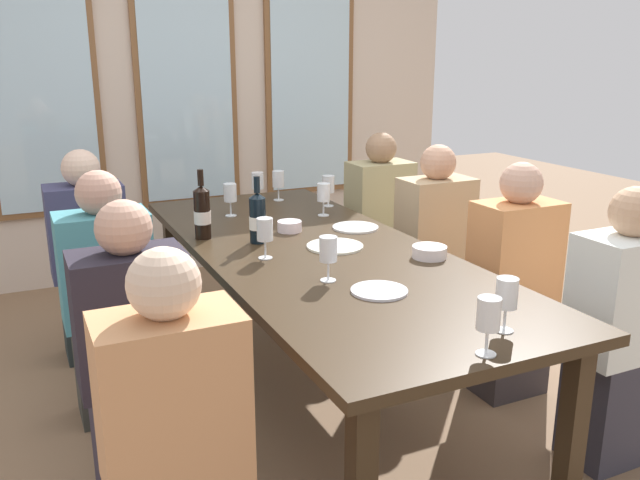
{
  "coord_description": "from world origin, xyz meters",
  "views": [
    {
      "loc": [
        -1.18,
        -2.54,
        1.58
      ],
      "look_at": [
        0.0,
        -0.03,
        0.79
      ],
      "focal_mm": 37.23,
      "sensor_mm": 36.0,
      "label": 1
    }
  ],
  "objects_px": {
    "seated_person_6": "(135,362)",
    "seated_person_7": "(513,287)",
    "wine_glass_7": "(328,185)",
    "seated_person_5": "(619,336)",
    "tasting_bowl_0": "(429,252)",
    "dining_table": "(317,263)",
    "seated_person_1": "(434,251)",
    "wine_glass_6": "(265,230)",
    "seated_person_4": "(175,454)",
    "white_plate_2": "(379,291)",
    "wine_glass_4": "(258,182)",
    "white_plate_0": "(355,227)",
    "tasting_bowl_1": "(290,226)",
    "wine_glass_1": "(230,194)",
    "seated_person_3": "(379,226)",
    "wine_bottle_1": "(258,218)",
    "seated_person_0": "(109,303)",
    "white_plate_1": "(335,246)",
    "wine_glass_3": "(328,250)",
    "wine_bottle_0": "(202,212)",
    "wine_glass_2": "(278,181)",
    "wine_glass_0": "(323,193)",
    "seated_person_2": "(90,261)",
    "wine_glass_5": "(489,315)",
    "wine_glass_8": "(507,296)"
  },
  "relations": [
    {
      "from": "wine_glass_7",
      "to": "seated_person_5",
      "type": "height_order",
      "value": "seated_person_5"
    },
    {
      "from": "tasting_bowl_0",
      "to": "tasting_bowl_1",
      "type": "distance_m",
      "value": 0.74
    },
    {
      "from": "wine_glass_3",
      "to": "wine_glass_6",
      "type": "xyz_separation_m",
      "value": [
        -0.11,
        0.37,
        0.0
      ]
    },
    {
      "from": "white_plate_2",
      "to": "seated_person_5",
      "type": "relative_size",
      "value": 0.19
    },
    {
      "from": "white_plate_0",
      "to": "white_plate_2",
      "type": "distance_m",
      "value": 0.9
    },
    {
      "from": "seated_person_3",
      "to": "seated_person_7",
      "type": "bearing_deg",
      "value": -90.0
    },
    {
      "from": "tasting_bowl_0",
      "to": "seated_person_5",
      "type": "bearing_deg",
      "value": -50.26
    },
    {
      "from": "white_plate_2",
      "to": "seated_person_1",
      "type": "distance_m",
      "value": 1.3
    },
    {
      "from": "wine_glass_1",
      "to": "seated_person_3",
      "type": "distance_m",
      "value": 1.09
    },
    {
      "from": "wine_glass_7",
      "to": "seated_person_3",
      "type": "distance_m",
      "value": 0.6
    },
    {
      "from": "white_plate_2",
      "to": "wine_glass_5",
      "type": "height_order",
      "value": "wine_glass_5"
    },
    {
      "from": "seated_person_0",
      "to": "seated_person_5",
      "type": "relative_size",
      "value": 1.0
    },
    {
      "from": "white_plate_0",
      "to": "white_plate_1",
      "type": "height_order",
      "value": "same"
    },
    {
      "from": "wine_bottle_1",
      "to": "seated_person_3",
      "type": "bearing_deg",
      "value": 34.4
    },
    {
      "from": "seated_person_6",
      "to": "wine_glass_2",
      "type": "bearing_deg",
      "value": 51.1
    },
    {
      "from": "wine_glass_0",
      "to": "wine_glass_7",
      "type": "distance_m",
      "value": 0.23
    },
    {
      "from": "tasting_bowl_0",
      "to": "wine_glass_3",
      "type": "height_order",
      "value": "wine_glass_3"
    },
    {
      "from": "wine_glass_2",
      "to": "wine_glass_5",
      "type": "bearing_deg",
      "value": -95.88
    },
    {
      "from": "white_plate_2",
      "to": "seated_person_4",
      "type": "relative_size",
      "value": 0.19
    },
    {
      "from": "white_plate_0",
      "to": "seated_person_2",
      "type": "height_order",
      "value": "seated_person_2"
    },
    {
      "from": "tasting_bowl_0",
      "to": "seated_person_5",
      "type": "relative_size",
      "value": 0.13
    },
    {
      "from": "seated_person_4",
      "to": "white_plate_2",
      "type": "bearing_deg",
      "value": 23.2
    },
    {
      "from": "wine_glass_6",
      "to": "seated_person_5",
      "type": "height_order",
      "value": "seated_person_5"
    },
    {
      "from": "white_plate_2",
      "to": "wine_bottle_0",
      "type": "distance_m",
      "value": 1.05
    },
    {
      "from": "wine_glass_1",
      "to": "wine_glass_5",
      "type": "height_order",
      "value": "same"
    },
    {
      "from": "white_plate_1",
      "to": "wine_bottle_0",
      "type": "bearing_deg",
      "value": 141.18
    },
    {
      "from": "white_plate_0",
      "to": "seated_person_2",
      "type": "distance_m",
      "value": 1.4
    },
    {
      "from": "white_plate_1",
      "to": "wine_glass_1",
      "type": "relative_size",
      "value": 1.45
    },
    {
      "from": "wine_glass_1",
      "to": "seated_person_4",
      "type": "distance_m",
      "value": 1.87
    },
    {
      "from": "wine_glass_8",
      "to": "seated_person_6",
      "type": "xyz_separation_m",
      "value": [
        -1.02,
        0.72,
        -0.33
      ]
    },
    {
      "from": "wine_glass_1",
      "to": "wine_glass_6",
      "type": "xyz_separation_m",
      "value": [
        -0.1,
        -0.78,
        0.0
      ]
    },
    {
      "from": "wine_glass_0",
      "to": "wine_glass_7",
      "type": "height_order",
      "value": "same"
    },
    {
      "from": "wine_bottle_0",
      "to": "tasting_bowl_1",
      "type": "bearing_deg",
      "value": -7.89
    },
    {
      "from": "wine_glass_6",
      "to": "white_plate_1",
      "type": "bearing_deg",
      "value": 3.67
    },
    {
      "from": "wine_bottle_1",
      "to": "white_plate_2",
      "type": "bearing_deg",
      "value": -77.79
    },
    {
      "from": "white_plate_2",
      "to": "wine_bottle_0",
      "type": "relative_size",
      "value": 0.64
    },
    {
      "from": "wine_glass_2",
      "to": "seated_person_4",
      "type": "bearing_deg",
      "value": -119.02
    },
    {
      "from": "seated_person_6",
      "to": "seated_person_7",
      "type": "bearing_deg",
      "value": 1.43
    },
    {
      "from": "seated_person_1",
      "to": "wine_glass_7",
      "type": "bearing_deg",
      "value": 138.45
    },
    {
      "from": "tasting_bowl_0",
      "to": "dining_table",
      "type": "bearing_deg",
      "value": 140.02
    },
    {
      "from": "white_plate_0",
      "to": "dining_table",
      "type": "bearing_deg",
      "value": -143.11
    },
    {
      "from": "tasting_bowl_1",
      "to": "wine_glass_1",
      "type": "xyz_separation_m",
      "value": [
        -0.16,
        0.42,
        0.09
      ]
    },
    {
      "from": "wine_glass_8",
      "to": "seated_person_3",
      "type": "bearing_deg",
      "value": 70.34
    },
    {
      "from": "seated_person_3",
      "to": "wine_glass_6",
      "type": "bearing_deg",
      "value": -139.11
    },
    {
      "from": "seated_person_6",
      "to": "white_plate_0",
      "type": "bearing_deg",
      "value": 26.13
    },
    {
      "from": "white_plate_2",
      "to": "wine_bottle_0",
      "type": "xyz_separation_m",
      "value": [
        -0.38,
        0.97,
        0.12
      ]
    },
    {
      "from": "wine_glass_2",
      "to": "wine_glass_3",
      "type": "distance_m",
      "value": 1.44
    },
    {
      "from": "wine_glass_7",
      "to": "tasting_bowl_0",
      "type": "bearing_deg",
      "value": -91.99
    },
    {
      "from": "seated_person_1",
      "to": "wine_glass_6",
      "type": "bearing_deg",
      "value": -161.67
    },
    {
      "from": "dining_table",
      "to": "wine_glass_4",
      "type": "bearing_deg",
      "value": 84.81
    }
  ]
}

